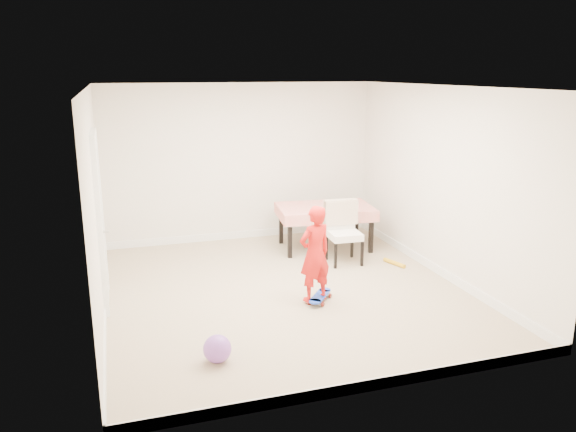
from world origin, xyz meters
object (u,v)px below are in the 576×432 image
object	(u,v)px
skateboard	(320,298)
balloon	(217,349)
dining_table	(325,227)
child	(315,257)
dining_chair	(344,233)

from	to	relation	value
skateboard	balloon	size ratio (longest dim) A/B	1.92
dining_table	balloon	world-z (taller)	dining_table
skateboard	child	bearing A→B (deg)	138.58
dining_chair	child	size ratio (longest dim) A/B	0.77
dining_chair	balloon	distance (m)	3.33
skateboard	balloon	xyz separation A→B (m)	(-1.49, -1.10, 0.10)
dining_table	dining_chair	bearing A→B (deg)	-82.59
dining_chair	skateboard	bearing A→B (deg)	-121.35
dining_chair	balloon	size ratio (longest dim) A/B	3.31
dining_table	skateboard	xyz separation A→B (m)	(-0.83, -2.02, -0.31)
dining_chair	skateboard	world-z (taller)	dining_chair
child	balloon	size ratio (longest dim) A/B	4.28
dining_table	child	bearing A→B (deg)	-107.85
dining_table	dining_chair	size ratio (longest dim) A/B	1.60
skateboard	balloon	world-z (taller)	balloon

